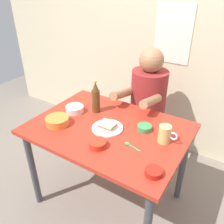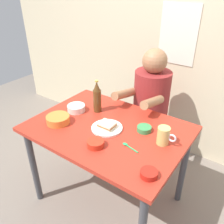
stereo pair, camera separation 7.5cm
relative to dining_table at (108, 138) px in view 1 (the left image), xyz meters
name	(u,v)px [view 1 (the left image)]	position (x,y,z in m)	size (l,w,h in m)	color
ground_plane	(109,198)	(0.00, 0.00, -0.65)	(6.00, 6.00, 0.00)	slate
wall_back	(170,23)	(0.00, 1.05, 0.65)	(4.40, 0.09, 2.60)	beige
dining_table	(108,138)	(0.00, 0.00, 0.00)	(1.10, 0.80, 0.74)	#B72D1E
stool	(145,131)	(0.02, 0.63, -0.30)	(0.34, 0.34, 0.45)	#4C4C51
person_seated	(148,93)	(0.02, 0.62, 0.12)	(0.33, 0.56, 0.72)	maroon
plate_orange	(107,128)	(0.01, -0.02, 0.10)	(0.22, 0.22, 0.01)	silver
sandwich	(107,125)	(0.01, -0.02, 0.13)	(0.11, 0.09, 0.04)	beige
beer_mug	(165,134)	(0.40, 0.05, 0.15)	(0.13, 0.08, 0.12)	#D1BC66
beer_bottle	(96,98)	(-0.20, 0.14, 0.21)	(0.06, 0.06, 0.26)	#593819
sambal_bowl_red	(154,172)	(0.46, -0.26, 0.11)	(0.10, 0.10, 0.03)	#B21E14
dip_bowl_green	(145,128)	(0.23, 0.11, 0.11)	(0.10, 0.10, 0.03)	#388C4C
soup_bowl_orange	(57,121)	(-0.33, -0.16, 0.12)	(0.17, 0.17, 0.05)	orange
rice_bowl_white	(75,109)	(-0.34, 0.04, 0.12)	(0.14, 0.14, 0.05)	silver
sauce_bowl_chili	(98,144)	(0.06, -0.22, 0.12)	(0.11, 0.11, 0.04)	red
spoon	(130,145)	(0.23, -0.11, 0.10)	(0.13, 0.04, 0.01)	#26A559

